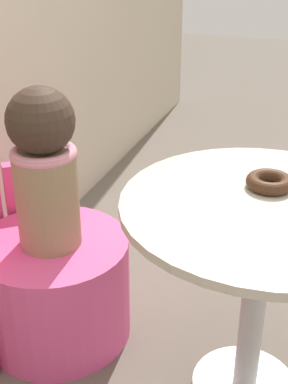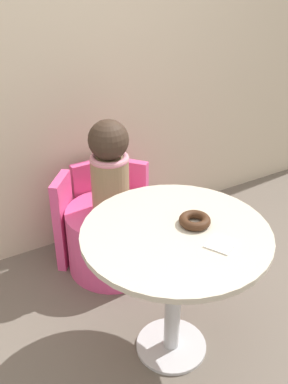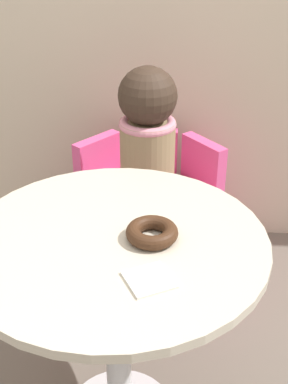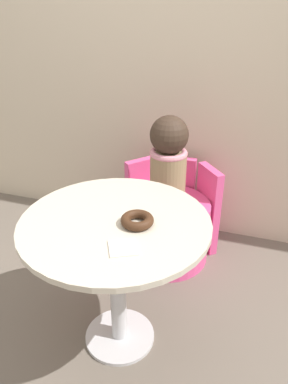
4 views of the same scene
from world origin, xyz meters
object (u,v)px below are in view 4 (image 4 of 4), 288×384
object	(u,v)px
tub_chair	(166,230)
child_figure	(168,161)
round_table	(116,247)
donut	(137,220)

from	to	relation	value
tub_chair	child_figure	xyz separation A→B (m)	(-0.00, 0.00, 0.47)
round_table	tub_chair	size ratio (longest dim) A/B	1.50
tub_chair	donut	xyz separation A→B (m)	(0.05, -0.69, 0.50)
round_table	tub_chair	bearing A→B (deg)	86.56
round_table	child_figure	bearing A→B (deg)	86.56
child_figure	round_table	bearing A→B (deg)	-93.44
round_table	tub_chair	distance (m)	0.78
tub_chair	donut	distance (m)	0.85
round_table	tub_chair	world-z (taller)	round_table
round_table	child_figure	distance (m)	0.70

